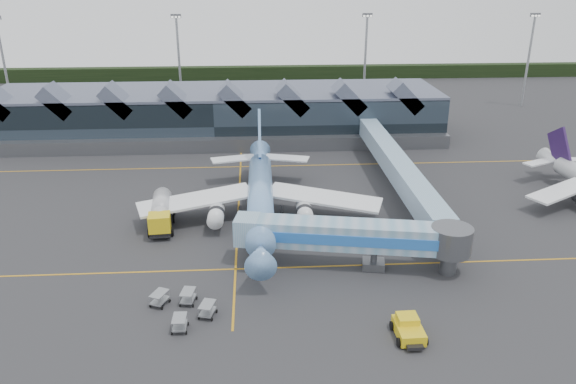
{
  "coord_description": "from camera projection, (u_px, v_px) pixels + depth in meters",
  "views": [
    {
      "loc": [
        2.54,
        -65.45,
        32.76
      ],
      "look_at": [
        6.83,
        3.23,
        5.0
      ],
      "focal_mm": 35.0,
      "sensor_mm": 36.0,
      "label": 1
    }
  ],
  "objects": [
    {
      "name": "ground",
      "position": [
        237.0,
        238.0,
        72.69
      ],
      "size": [
        260.0,
        260.0,
        0.0
      ],
      "primitive_type": "plane",
      "color": "#29292C",
      "rests_on": "ground"
    },
    {
      "name": "pushback_tug",
      "position": [
        409.0,
        329.0,
        53.07
      ],
      "size": [
        2.89,
        4.49,
        1.95
      ],
      "rotation": [
        0.0,
        0.0,
        0.02
      ],
      "color": "yellow",
      "rests_on": "ground"
    },
    {
      "name": "taxi_stripes",
      "position": [
        239.0,
        207.0,
        81.94
      ],
      "size": [
        120.0,
        60.0,
        0.01
      ],
      "color": "orange",
      "rests_on": "ground"
    },
    {
      "name": "tree_line_far",
      "position": [
        245.0,
        73.0,
        173.75
      ],
      "size": [
        260.0,
        4.0,
        4.0
      ],
      "primitive_type": "cube",
      "color": "black",
      "rests_on": "ground"
    },
    {
      "name": "baggage_carts",
      "position": [
        184.0,
        306.0,
        56.75
      ],
      "size": [
        7.07,
        6.84,
        1.42
      ],
      "rotation": [
        0.0,
        0.0,
        -0.27
      ],
      "color": "#92969A",
      "rests_on": "ground"
    },
    {
      "name": "main_airliner",
      "position": [
        260.0,
        194.0,
        76.89
      ],
      "size": [
        34.08,
        39.1,
        12.58
      ],
      "rotation": [
        0.0,
        0.0,
        -0.01
      ],
      "color": "#6490CB",
      "rests_on": "ground"
    },
    {
      "name": "fuel_truck",
      "position": [
        161.0,
        210.0,
        75.85
      ],
      "size": [
        4.01,
        11.19,
        3.72
      ],
      "rotation": [
        0.0,
        0.0,
        0.09
      ],
      "color": "black",
      "rests_on": "ground"
    },
    {
      "name": "jet_bridge",
      "position": [
        365.0,
        237.0,
        64.16
      ],
      "size": [
        26.9,
        8.48,
        5.83
      ],
      "rotation": [
        0.0,
        0.0,
        -0.18
      ],
      "color": "#73A2C0",
      "rests_on": "ground"
    },
    {
      "name": "light_masts",
      "position": [
        334.0,
        62.0,
        127.35
      ],
      "size": [
        132.4,
        42.56,
        22.45
      ],
      "color": "#909398",
      "rests_on": "ground"
    },
    {
      "name": "terminal",
      "position": [
        216.0,
        113.0,
        114.4
      ],
      "size": [
        90.0,
        22.25,
        12.52
      ],
      "color": "black",
      "rests_on": "ground"
    }
  ]
}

